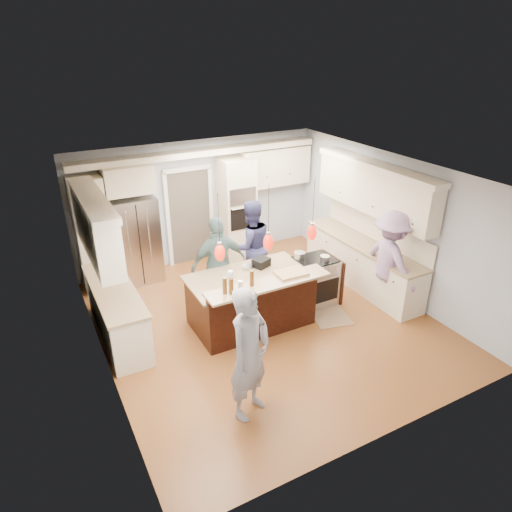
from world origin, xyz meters
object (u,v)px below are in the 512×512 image
Objects in this scene: kitchen_island at (251,299)px; person_far_left at (251,246)px; island_range at (315,281)px; person_bar_end at (249,354)px; refrigerator at (136,240)px.

person_far_left is at bearing 62.71° from kitchen_island.
person_far_left is (-0.83, 1.05, 0.47)m from island_range.
kitchen_island is 1.11× the size of person_bar_end.
person_far_left is at bearing 34.95° from person_bar_end.
kitchen_island is 2.28× the size of island_range.
person_bar_end reaches higher than kitchen_island.
refrigerator is at bearing 137.41° from island_range.
island_range is 0.49× the size of person_bar_end.
refrigerator reaches higher than island_range.
island_range is at bearing 3.08° from kitchen_island.
kitchen_island is at bearing 64.43° from person_far_left.
refrigerator is 0.95× the size of person_bar_end.
person_bar_end is at bearing -117.98° from kitchen_island.
refrigerator is 2.91m from kitchen_island.
person_bar_end reaches higher than island_range.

